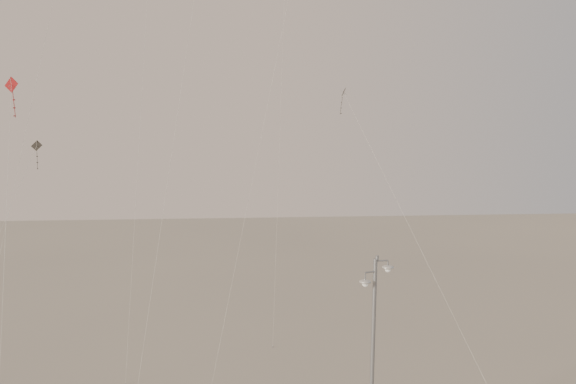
{
  "coord_description": "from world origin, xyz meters",
  "views": [
    {
      "loc": [
        -1.5,
        -25.13,
        15.33
      ],
      "look_at": [
        1.28,
        5.0,
        12.15
      ],
      "focal_mm": 40.0,
      "sensor_mm": 36.0,
      "label": 1
    }
  ],
  "objects": [
    {
      "name": "kite_5",
      "position": [
        2.19,
        18.87,
        19.76
      ],
      "size": [
        1.3,
        1.96,
        26.58
      ],
      "rotation": [
        0.0,
        0.0,
        -1.22
      ],
      "color": "#9D461A",
      "rests_on": "ground"
    },
    {
      "name": "kite_3",
      "position": [
        -9.79,
        -0.46,
        12.54
      ],
      "size": [
        1.25,
        7.37,
        17.21
      ],
      "rotation": [
        0.0,
        0.0,
        -0.15
      ],
      "color": "maroon",
      "rests_on": "ground"
    },
    {
      "name": "kite_4",
      "position": [
        7.32,
        11.12,
        12.56
      ],
      "size": [
        5.91,
        16.1,
        17.67
      ],
      "rotation": [
        0.0,
        0.0,
        1.76
      ],
      "color": "#2E2A26",
      "rests_on": "ground"
    },
    {
      "name": "kite_6",
      "position": [
        -13.18,
        9.44,
        10.43
      ],
      "size": [
        2.71,
        14.88,
        14.44
      ],
      "rotation": [
        0.0,
        0.0,
        0.28
      ],
      "color": "#2E2A26",
      "rests_on": "ground"
    },
    {
      "name": "street_lamp",
      "position": [
        4.71,
        1.56,
        5.18
      ],
      "size": [
        1.57,
        0.81,
        9.71
      ],
      "color": "#94979C",
      "rests_on": "ground"
    },
    {
      "name": "kite_7",
      "position": [
        -6.88,
        19.19,
        22.63
      ],
      "size": [
        1.6,
        8.85,
        28.01
      ],
      "rotation": [
        0.0,
        0.0,
        0.52
      ],
      "color": "maroon",
      "rests_on": "ground"
    }
  ]
}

